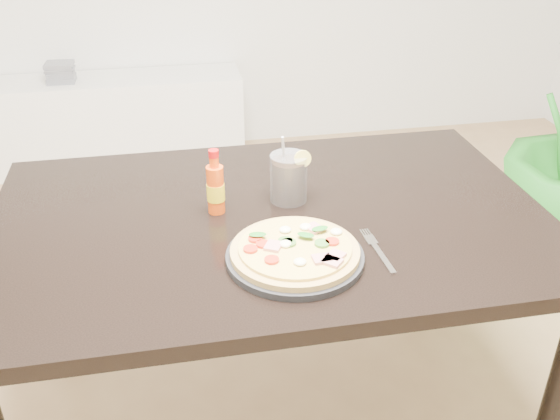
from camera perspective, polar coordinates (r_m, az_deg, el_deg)
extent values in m
plane|color=#9E7A51|center=(2.10, 7.39, -17.94)|extent=(4.50, 4.50, 0.00)
cube|color=black|center=(1.59, -0.82, -1.05)|extent=(1.40, 0.90, 0.04)
cylinder|color=black|center=(1.75, 23.77, -16.04)|extent=(0.06, 0.06, 0.71)
cylinder|color=black|center=(2.14, -19.92, -6.08)|extent=(0.06, 0.06, 0.71)
cylinder|color=black|center=(2.28, 13.55, -2.72)|extent=(0.06, 0.06, 0.71)
cylinder|color=black|center=(1.40, 1.36, -4.31)|extent=(0.31, 0.31, 0.02)
cylinder|color=tan|center=(1.39, 1.37, -3.80)|extent=(0.29, 0.29, 0.01)
cylinder|color=#DCCB5F|center=(1.39, 1.38, -3.43)|extent=(0.25, 0.25, 0.01)
cube|color=#D28683|center=(1.38, -0.60, -3.31)|extent=(0.05, 0.05, 0.01)
cube|color=#D28683|center=(1.35, 5.08, -4.20)|extent=(0.05, 0.05, 0.01)
cube|color=#D28683|center=(1.34, 3.86, -4.46)|extent=(0.04, 0.04, 0.01)
cube|color=#D28683|center=(1.44, 3.15, -1.65)|extent=(0.05, 0.05, 0.01)
cube|color=#D28683|center=(1.33, 4.78, -4.70)|extent=(0.05, 0.05, 0.01)
cylinder|color=red|center=(1.39, -1.57, -3.13)|extent=(0.03, 0.03, 0.01)
cylinder|color=red|center=(1.33, -0.76, -4.58)|extent=(0.03, 0.03, 0.01)
cylinder|color=red|center=(1.40, -2.28, -2.64)|extent=(0.03, 0.03, 0.01)
cylinder|color=red|center=(1.37, -2.72, -3.59)|extent=(0.03, 0.03, 0.01)
cylinder|color=red|center=(1.40, 4.79, -2.89)|extent=(0.03, 0.03, 0.01)
cylinder|color=#3D7828|center=(1.39, 0.79, -3.01)|extent=(0.03, 0.03, 0.01)
cylinder|color=#3D7828|center=(1.39, 3.86, -3.07)|extent=(0.03, 0.03, 0.01)
cylinder|color=#3D7828|center=(1.39, 0.50, -2.86)|extent=(0.03, 0.03, 0.01)
ellipsoid|color=white|center=(1.43, 0.48, -1.81)|extent=(0.03, 0.03, 0.01)
ellipsoid|color=white|center=(1.33, 1.84, -4.76)|extent=(0.03, 0.03, 0.01)
ellipsoid|color=white|center=(1.43, 5.17, -1.98)|extent=(0.03, 0.03, 0.01)
ellipsoid|color=white|center=(1.45, 2.35, -1.54)|extent=(0.03, 0.03, 0.01)
ellipsoid|color=white|center=(1.38, 0.50, -3.12)|extent=(0.03, 0.03, 0.01)
ellipsoid|color=#1C731B|center=(1.43, 3.67, -1.69)|extent=(0.04, 0.03, 0.00)
ellipsoid|color=#1C731B|center=(1.41, -2.07, -2.24)|extent=(0.04, 0.03, 0.00)
ellipsoid|color=#1C731B|center=(1.41, 2.37, -2.27)|extent=(0.05, 0.04, 0.00)
cylinder|color=#E84A0D|center=(1.57, -5.90, 1.86)|extent=(0.05, 0.05, 0.13)
cylinder|color=yellow|center=(1.57, -5.89, 1.66)|extent=(0.05, 0.05, 0.04)
cylinder|color=#E84A0D|center=(1.54, -6.05, 4.39)|extent=(0.02, 0.02, 0.03)
cylinder|color=red|center=(1.53, -6.09, 5.16)|extent=(0.03, 0.03, 0.02)
cylinder|color=black|center=(1.62, 0.79, 2.70)|extent=(0.09, 0.09, 0.11)
cylinder|color=silver|center=(1.62, 0.80, 2.95)|extent=(0.10, 0.10, 0.13)
cylinder|color=#F2E059|center=(1.58, 2.09, 4.71)|extent=(0.04, 0.01, 0.04)
cylinder|color=#B2B2B7|center=(1.61, 0.38, 4.26)|extent=(0.03, 0.06, 0.17)
cube|color=silver|center=(1.42, 9.42, -4.39)|extent=(0.02, 0.12, 0.00)
cube|color=silver|center=(1.48, 8.28, -2.72)|extent=(0.03, 0.04, 0.00)
cube|color=silver|center=(1.51, 7.51, -2.12)|extent=(0.00, 0.03, 0.00)
cube|color=silver|center=(1.51, 7.73, -2.09)|extent=(0.00, 0.03, 0.00)
cube|color=silver|center=(1.51, 7.94, -2.06)|extent=(0.00, 0.03, 0.00)
cube|color=silver|center=(1.51, 8.15, -2.03)|extent=(0.00, 0.03, 0.00)
cube|color=white|center=(3.65, -14.73, 7.84)|extent=(1.40, 0.34, 0.50)
cube|color=slate|center=(3.58, -19.31, 11.07)|extent=(0.14, 0.12, 0.01)
cube|color=slate|center=(3.57, -19.34, 11.23)|extent=(0.14, 0.12, 0.01)
cube|color=slate|center=(3.57, -19.37, 11.39)|extent=(0.14, 0.12, 0.01)
cube|color=slate|center=(3.57, -19.40, 11.55)|extent=(0.14, 0.12, 0.01)
cube|color=slate|center=(3.56, -19.43, 11.71)|extent=(0.14, 0.12, 0.01)
cube|color=slate|center=(3.56, -19.45, 11.87)|extent=(0.14, 0.12, 0.01)
cube|color=slate|center=(3.56, -19.48, 12.03)|extent=(0.14, 0.12, 0.01)
cube|color=slate|center=(3.55, -19.51, 12.19)|extent=(0.14, 0.12, 0.01)
cube|color=slate|center=(3.55, -19.54, 12.35)|extent=(0.14, 0.12, 0.01)
cube|color=slate|center=(3.55, -19.57, 12.51)|extent=(0.14, 0.12, 0.01)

